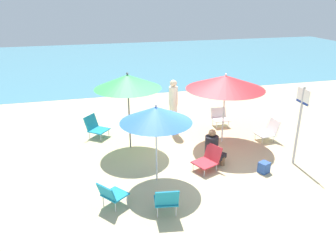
# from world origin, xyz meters

# --- Properties ---
(ground_plane) EXTENTS (40.00, 40.00, 0.00)m
(ground_plane) POSITION_xyz_m (0.00, 0.00, 0.00)
(ground_plane) COLOR #CCB789
(sea_water) EXTENTS (40.00, 16.00, 0.01)m
(sea_water) POSITION_xyz_m (0.00, 14.30, 0.00)
(sea_water) COLOR teal
(sea_water) RESTS_ON ground_plane
(umbrella_red) EXTENTS (2.20, 2.20, 2.04)m
(umbrella_red) POSITION_xyz_m (1.12, 0.84, 1.79)
(umbrella_red) COLOR silver
(umbrella_red) RESTS_ON ground_plane
(umbrella_green) EXTENTS (1.79, 1.79, 2.15)m
(umbrella_green) POSITION_xyz_m (-1.54, 1.15, 1.90)
(umbrella_green) COLOR #4C4C51
(umbrella_green) RESTS_ON ground_plane
(umbrella_blue) EXTENTS (1.61, 1.61, 1.87)m
(umbrella_blue) POSITION_xyz_m (-1.22, -0.79, 1.63)
(umbrella_blue) COLOR silver
(umbrella_blue) RESTS_ON ground_plane
(beach_chair_a) EXTENTS (0.53, 0.57, 0.65)m
(beach_chair_a) POSITION_xyz_m (-1.33, -2.14, 0.35)
(beach_chair_a) COLOR teal
(beach_chair_a) RESTS_ON ground_plane
(beach_chair_b) EXTENTS (0.80, 0.78, 0.65)m
(beach_chair_b) POSITION_xyz_m (-2.44, 2.17, 0.32)
(beach_chair_b) COLOR teal
(beach_chair_b) RESTS_ON ground_plane
(beach_chair_c) EXTENTS (0.67, 0.66, 0.58)m
(beach_chair_c) POSITION_xyz_m (-2.34, -1.60, 0.31)
(beach_chair_c) COLOR teal
(beach_chair_c) RESTS_ON ground_plane
(beach_chair_d) EXTENTS (0.62, 0.50, 0.62)m
(beach_chair_d) POSITION_xyz_m (2.49, 0.60, 0.29)
(beach_chair_d) COLOR white
(beach_chair_d) RESTS_ON ground_plane
(beach_chair_e) EXTENTS (0.52, 0.52, 0.56)m
(beach_chair_e) POSITION_xyz_m (1.57, 2.09, 0.30)
(beach_chair_e) COLOR white
(beach_chair_e) RESTS_ON ground_plane
(beach_chair_f) EXTENTS (0.75, 0.69, 0.60)m
(beach_chair_f) POSITION_xyz_m (0.13, -0.62, 0.29)
(beach_chair_f) COLOR red
(beach_chair_f) RESTS_ON ground_plane
(person_a) EXTENTS (0.53, 0.56, 0.89)m
(person_a) POSITION_xyz_m (0.38, -0.28, 0.43)
(person_a) COLOR black
(person_a) RESTS_ON ground_plane
(person_b) EXTENTS (0.27, 0.27, 1.68)m
(person_b) POSITION_xyz_m (-0.07, 1.91, 0.87)
(person_b) COLOR silver
(person_b) RESTS_ON ground_plane
(warning_sign) EXTENTS (0.06, 0.47, 2.03)m
(warning_sign) POSITION_xyz_m (2.36, -0.88, 1.32)
(warning_sign) COLOR #ADADB2
(warning_sign) RESTS_ON ground_plane
(beach_bag) EXTENTS (0.30, 0.29, 0.27)m
(beach_bag) POSITION_xyz_m (1.38, -1.12, 0.14)
(beach_bag) COLOR #2D519E
(beach_bag) RESTS_ON ground_plane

